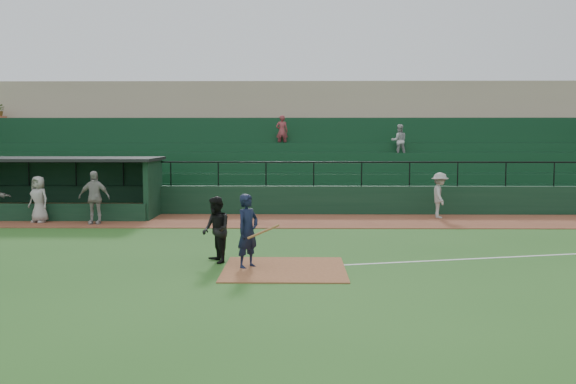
{
  "coord_description": "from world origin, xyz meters",
  "views": [
    {
      "loc": [
        0.32,
        -16.53,
        3.28
      ],
      "look_at": [
        0.0,
        5.0,
        1.4
      ],
      "focal_mm": 39.96,
      "sensor_mm": 36.0,
      "label": 1
    }
  ],
  "objects": [
    {
      "name": "runner",
      "position": [
        5.98,
        8.87,
        0.94
      ],
      "size": [
        0.77,
        1.23,
        1.81
      ],
      "primitive_type": "imported",
      "rotation": [
        0.0,
        0.0,
        1.48
      ],
      "color": "#9D9893",
      "rests_on": "warning_track"
    },
    {
      "name": "foul_line",
      "position": [
        8.0,
        1.2,
        0.01
      ],
      "size": [
        17.49,
        4.44,
        0.01
      ],
      "primitive_type": "cube",
      "rotation": [
        0.0,
        0.0,
        0.24
      ],
      "color": "white",
      "rests_on": "ground"
    },
    {
      "name": "dugout_player_b",
      "position": [
        -9.45,
        7.35,
        0.91
      ],
      "size": [
        1.01,
        0.84,
        1.75
      ],
      "primitive_type": "imported",
      "rotation": [
        0.0,
        0.0,
        -0.39
      ],
      "color": "#9C9892",
      "rests_on": "warning_track"
    },
    {
      "name": "home_plate_dirt",
      "position": [
        0.0,
        -1.0,
        0.01
      ],
      "size": [
        3.0,
        3.0,
        0.03
      ],
      "primitive_type": "cube",
      "color": "brown",
      "rests_on": "ground"
    },
    {
      "name": "batter_at_plate",
      "position": [
        -0.91,
        -0.81,
        0.93
      ],
      "size": [
        1.18,
        0.81,
        1.86
      ],
      "color": "black",
      "rests_on": "ground"
    },
    {
      "name": "dugout_player_a",
      "position": [
        -7.23,
        6.99,
        1.02
      ],
      "size": [
        1.17,
        0.5,
        1.98
      ],
      "primitive_type": "imported",
      "rotation": [
        0.0,
        0.0,
        -0.02
      ],
      "color": "#9D9893",
      "rests_on": "warning_track"
    },
    {
      "name": "warning_track",
      "position": [
        0.0,
        8.0,
        0.01
      ],
      "size": [
        40.0,
        4.0,
        0.03
      ],
      "primitive_type": "cube",
      "color": "brown",
      "rests_on": "ground"
    },
    {
      "name": "umpire",
      "position": [
        -1.79,
        -0.13,
        0.86
      ],
      "size": [
        0.95,
        1.04,
        1.73
      ],
      "primitive_type": "imported",
      "rotation": [
        0.0,
        0.0,
        -1.12
      ],
      "color": "black",
      "rests_on": "ground"
    },
    {
      "name": "stadium_structure",
      "position": [
        -0.0,
        16.46,
        2.3
      ],
      "size": [
        38.0,
        13.08,
        6.4
      ],
      "color": "black",
      "rests_on": "ground"
    },
    {
      "name": "ground",
      "position": [
        0.0,
        0.0,
        0.0
      ],
      "size": [
        90.0,
        90.0,
        0.0
      ],
      "primitive_type": "plane",
      "color": "#23511A",
      "rests_on": "ground"
    },
    {
      "name": "dugout",
      "position": [
        -9.75,
        9.56,
        1.33
      ],
      "size": [
        8.9,
        3.2,
        2.42
      ],
      "color": "black",
      "rests_on": "ground"
    }
  ]
}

